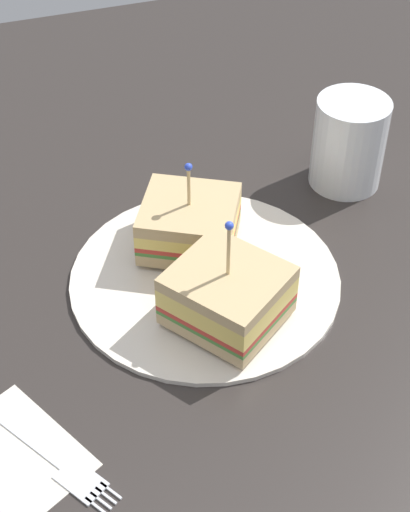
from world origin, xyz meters
TOP-DOWN VIEW (x-y plane):
  - ground_plane at (0.00, 0.00)cm, footprint 114.80×114.80cm
  - plate at (0.00, 0.00)cm, footprint 24.26×24.26cm
  - sandwich_half_front at (-0.05, 4.33)cm, footprint 11.23×11.03cm
  - sandwich_half_back at (-0.39, -5.60)cm, footprint 11.61×11.75cm
  - drink_glass at (18.51, 9.32)cm, footprint 7.32×7.32cm
  - napkin at (-19.84, -13.16)cm, footprint 13.28×13.72cm
  - fork at (-15.75, -15.28)cm, footprint 7.39×10.63cm

SIDE VIEW (x-z plane):
  - ground_plane at x=0.00cm, z-range -2.00..0.00cm
  - napkin at x=-19.84cm, z-range 0.00..0.15cm
  - fork at x=-15.75cm, z-range 0.00..0.35cm
  - plate at x=0.00cm, z-range 0.00..0.93cm
  - sandwich_half_front at x=-0.05cm, z-range -1.27..7.69cm
  - sandwich_half_back at x=-0.39cm, z-range -1.73..8.57cm
  - drink_glass at x=18.51cm, z-range -0.57..8.79cm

